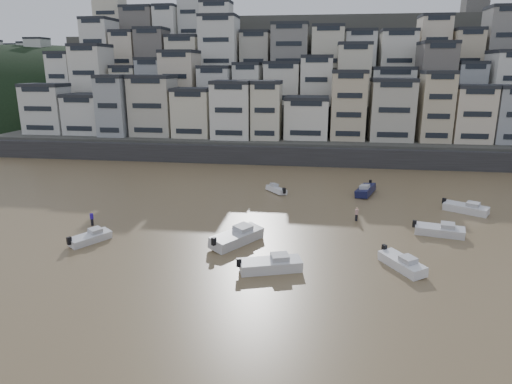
% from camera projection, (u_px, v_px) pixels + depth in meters
% --- Properties ---
extents(ground, '(400.00, 400.00, 0.00)m').
position_uv_depth(ground, '(68.00, 383.00, 27.43)').
color(ground, olive).
rests_on(ground, ground).
extents(sea_strip, '(340.00, 340.00, 0.00)m').
position_uv_depth(sea_strip, '(5.00, 114.00, 180.82)').
color(sea_strip, '#4C5A6D').
rests_on(sea_strip, ground).
extents(harbor_wall, '(140.00, 3.00, 3.50)m').
position_uv_depth(harbor_wall, '(297.00, 156.00, 87.58)').
color(harbor_wall, '#38383A').
rests_on(harbor_wall, ground).
extents(hillside, '(141.04, 66.00, 50.00)m').
position_uv_depth(hillside, '(324.00, 87.00, 121.92)').
color(hillside, '#4C4C47').
rests_on(hillside, ground).
extents(headland, '(216.00, 135.00, 53.33)m').
position_uv_depth(headland, '(24.00, 117.00, 169.22)').
color(headland, black).
rests_on(headland, ground).
extents(boat_d, '(6.02, 3.09, 1.57)m').
position_uv_depth(boat_d, '(440.00, 229.00, 51.09)').
color(boat_d, silver).
rests_on(boat_d, ground).
extents(boat_i, '(3.92, 6.64, 1.72)m').
position_uv_depth(boat_i, '(366.00, 189.00, 67.50)').
color(boat_i, '#14173E').
rests_on(boat_i, ground).
extents(boat_b, '(4.48, 5.85, 1.55)m').
position_uv_depth(boat_b, '(402.00, 261.00, 42.70)').
color(boat_b, white).
rests_on(boat_b, ground).
extents(boat_g, '(6.06, 4.75, 1.61)m').
position_uv_depth(boat_g, '(466.00, 207.00, 59.06)').
color(boat_g, silver).
rests_on(boat_g, ground).
extents(boat_j, '(3.97, 5.16, 1.37)m').
position_uv_depth(boat_j, '(90.00, 237.00, 49.08)').
color(boat_j, silver).
rests_on(boat_j, ground).
extents(boat_h, '(3.90, 4.34, 1.20)m').
position_uv_depth(boat_h, '(276.00, 189.00, 68.54)').
color(boat_h, white).
rests_on(boat_h, ground).
extents(boat_c, '(5.85, 7.31, 1.96)m').
position_uv_depth(boat_c, '(237.00, 235.00, 48.64)').
color(boat_c, silver).
rests_on(boat_c, ground).
extents(boat_a, '(6.62, 3.94, 1.72)m').
position_uv_depth(boat_a, '(271.00, 263.00, 42.15)').
color(boat_a, silver).
rests_on(boat_a, ground).
extents(person_blue, '(0.44, 0.44, 1.74)m').
position_uv_depth(person_blue, '(92.00, 218.00, 54.32)').
color(person_blue, '#2E16A8').
rests_on(person_blue, ground).
extents(person_pink, '(0.44, 0.44, 1.74)m').
position_uv_depth(person_pink, '(357.00, 214.00, 55.93)').
color(person_pink, tan).
rests_on(person_pink, ground).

